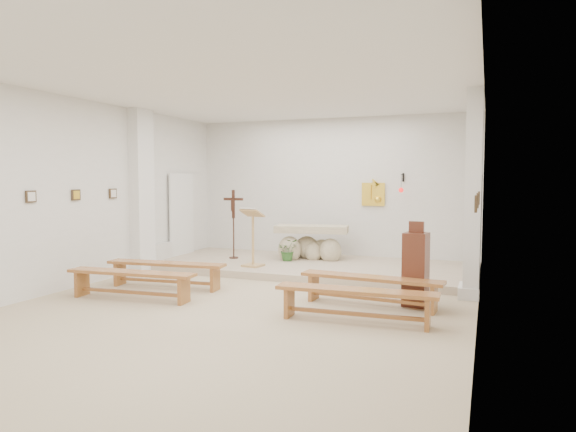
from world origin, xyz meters
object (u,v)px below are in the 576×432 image
at_px(donation_pedestal, 416,269).
at_px(crucifix_stand, 233,219).
at_px(altar, 311,245).
at_px(lectern, 253,237).
at_px(bench_left_second, 131,278).
at_px(bench_right_front, 371,284).
at_px(bench_right_second, 356,297).
at_px(bench_left_front, 166,269).

bearing_deg(donation_pedestal, crucifix_stand, 158.00).
bearing_deg(crucifix_stand, altar, 14.56).
bearing_deg(lectern, bench_left_second, -97.49).
bearing_deg(altar, bench_left_second, -121.82).
relative_size(bench_right_front, bench_right_second, 1.00).
relative_size(lectern, donation_pedestal, 0.94).
xyz_separation_m(lectern, bench_left_front, (-0.87, -1.90, -0.41)).
relative_size(donation_pedestal, bench_right_second, 0.59).
distance_m(lectern, bench_right_front, 3.54).
height_order(lectern, crucifix_stand, crucifix_stand).
bearing_deg(bench_left_front, altar, 57.09).
bearing_deg(lectern, bench_right_front, -23.67).
height_order(donation_pedestal, bench_right_second, donation_pedestal).
bearing_deg(bench_left_front, bench_right_second, -20.41).
bearing_deg(altar, lectern, -130.87).
xyz_separation_m(bench_right_front, bench_left_second, (-3.82, -1.00, 0.00)).
distance_m(bench_right_front, bench_right_second, 1.00).
relative_size(altar, bench_right_second, 0.77).
relative_size(donation_pedestal, bench_left_second, 0.59).
height_order(bench_left_front, bench_left_second, same).
xyz_separation_m(lectern, bench_left_second, (-0.87, -2.90, -0.41)).
height_order(donation_pedestal, bench_left_second, donation_pedestal).
bearing_deg(donation_pedestal, bench_left_front, -169.36).
distance_m(lectern, bench_left_second, 3.06).
xyz_separation_m(donation_pedestal, bench_right_front, (-0.65, -0.30, -0.23)).
relative_size(altar, bench_left_front, 0.77).
distance_m(donation_pedestal, bench_left_front, 4.49).
bearing_deg(bench_left_front, bench_right_front, -5.77).
distance_m(altar, lectern, 1.66).
xyz_separation_m(bench_left_second, bench_right_second, (3.82, 0.00, 0.00)).
distance_m(donation_pedestal, bench_left_second, 4.66).
height_order(lectern, donation_pedestal, lectern).
distance_m(bench_left_front, bench_right_front, 3.82).
bearing_deg(bench_right_front, altar, 127.40).
xyz_separation_m(crucifix_stand, donation_pedestal, (4.51, -2.48, -0.49)).
xyz_separation_m(bench_right_front, bench_right_second, (-0.00, -1.00, 0.00)).
bearing_deg(bench_left_second, bench_right_front, 10.17).
height_order(donation_pedestal, bench_right_front, donation_pedestal).
bearing_deg(crucifix_stand, bench_right_front, -38.21).
relative_size(donation_pedestal, bench_right_front, 0.59).
bearing_deg(bench_right_front, bench_left_second, -160.64).
xyz_separation_m(donation_pedestal, bench_left_second, (-4.47, -1.30, -0.23)).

